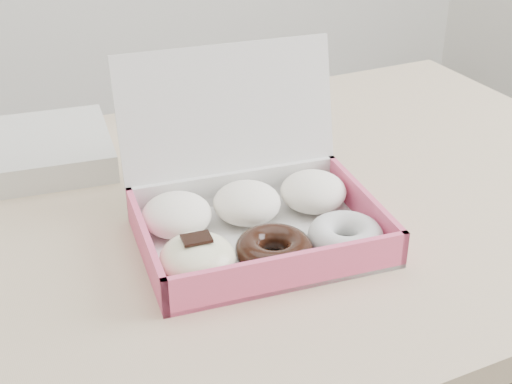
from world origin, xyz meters
name	(u,v)px	position (x,y,z in m)	size (l,w,h in m)	color
table	(261,247)	(0.00, 0.00, 0.67)	(1.20, 0.80, 0.75)	tan
donut_box	(253,213)	(-0.05, -0.08, 0.78)	(0.33, 0.30, 0.22)	silver
newspapers	(22,152)	(-0.29, 0.26, 0.77)	(0.27, 0.21, 0.04)	white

